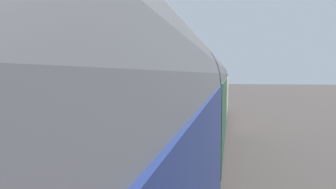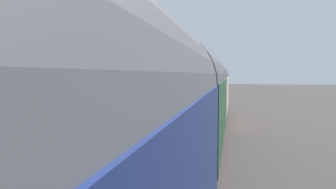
# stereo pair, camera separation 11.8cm
# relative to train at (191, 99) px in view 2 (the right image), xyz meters

# --- Properties ---
(ground_plane) EXTENTS (160.00, 160.00, 0.00)m
(ground_plane) POSITION_rel_train_xyz_m (7.93, 0.90, -2.22)
(ground_plane) COLOR #383330
(platform) EXTENTS (32.00, 6.12, 0.92)m
(platform) POSITION_rel_train_xyz_m (7.93, 4.96, -1.76)
(platform) COLOR gray
(platform) RESTS_ON ground
(platform_edge_coping) EXTENTS (32.00, 0.36, 0.02)m
(platform_edge_coping) POSITION_rel_train_xyz_m (7.93, 2.08, -1.29)
(platform_edge_coping) COLOR beige
(platform_edge_coping) RESTS_ON platform
(rail_near) EXTENTS (52.00, 0.08, 0.14)m
(rail_near) POSITION_rel_train_xyz_m (7.93, -0.72, -2.15)
(rail_near) COLOR gray
(rail_near) RESTS_ON ground
(rail_far) EXTENTS (52.00, 0.08, 0.14)m
(rail_far) POSITION_rel_train_xyz_m (7.93, 0.72, -2.15)
(rail_far) COLOR gray
(rail_far) RESTS_ON ground
(train) EXTENTS (29.65, 2.73, 4.32)m
(train) POSITION_rel_train_xyz_m (0.00, 0.00, 0.00)
(train) COLOR black
(train) RESTS_ON ground
(station_building) EXTENTS (7.39, 3.67, 5.55)m
(station_building) POSITION_rel_train_xyz_m (4.28, 6.05, 0.26)
(station_building) COLOR silver
(station_building) RESTS_ON platform
(bench_near_building) EXTENTS (1.42, 0.50, 0.88)m
(bench_near_building) POSITION_rel_train_xyz_m (-2.97, 3.82, -0.83)
(bench_near_building) COLOR brown
(bench_near_building) RESTS_ON platform
(bench_mid_platform) EXTENTS (1.41, 0.46, 0.88)m
(bench_mid_platform) POSITION_rel_train_xyz_m (13.69, 3.74, -0.83)
(bench_mid_platform) COLOR brown
(bench_mid_platform) RESTS_ON platform
(bench_platform_end) EXTENTS (1.41, 0.47, 0.88)m
(bench_platform_end) POSITION_rel_train_xyz_m (10.07, 3.80, -0.83)
(bench_platform_end) COLOR brown
(bench_platform_end) RESTS_ON platform
(planter_edge_near) EXTENTS (0.45, 0.45, 0.70)m
(planter_edge_near) POSITION_rel_train_xyz_m (-2.71, 2.70, -0.97)
(planter_edge_near) COLOR black
(planter_edge_near) RESTS_ON platform
(planter_under_sign) EXTENTS (0.43, 0.43, 0.70)m
(planter_under_sign) POSITION_rel_train_xyz_m (16.74, 4.28, -0.94)
(planter_under_sign) COLOR black
(planter_under_sign) RESTS_ON platform
(planter_bench_right) EXTENTS (0.66, 0.66, 0.80)m
(planter_bench_right) POSITION_rel_train_xyz_m (16.12, 5.31, -0.85)
(planter_bench_right) COLOR black
(planter_bench_right) RESTS_ON platform
(lamp_post_platform) EXTENTS (0.32, 0.50, 3.98)m
(lamp_post_platform) POSITION_rel_train_xyz_m (15.34, 2.92, 1.45)
(lamp_post_platform) COLOR black
(lamp_post_platform) RESTS_ON platform
(station_sign_board) EXTENTS (0.96, 0.06, 1.57)m
(station_sign_board) POSITION_rel_train_xyz_m (-1.15, 2.50, -0.11)
(station_sign_board) COLOR black
(station_sign_board) RESTS_ON platform
(tree_mid_background) EXTENTS (4.16, 4.58, 7.74)m
(tree_mid_background) POSITION_rel_train_xyz_m (17.57, 11.89, 3.50)
(tree_mid_background) COLOR #4C3828
(tree_mid_background) RESTS_ON ground
(tree_behind_building) EXTENTS (4.27, 4.28, 8.63)m
(tree_behind_building) POSITION_rel_train_xyz_m (19.84, 13.94, 3.75)
(tree_behind_building) COLOR #4C3828
(tree_behind_building) RESTS_ON ground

